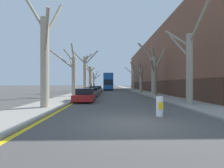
% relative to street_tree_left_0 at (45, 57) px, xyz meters
% --- Properties ---
extents(ground_plane, '(300.00, 300.00, 0.00)m').
position_rel_street_tree_left_0_xyz_m(ground_plane, '(5.62, -4.10, -3.70)').
color(ground_plane, '#4C4947').
extents(sidewalk_left, '(3.17, 120.00, 0.12)m').
position_rel_street_tree_left_0_xyz_m(sidewalk_left, '(-0.49, 45.90, -3.64)').
color(sidewalk_left, gray).
rests_on(sidewalk_left, ground).
extents(sidewalk_right, '(3.17, 120.00, 0.12)m').
position_rel_street_tree_left_0_xyz_m(sidewalk_right, '(11.73, 45.90, -3.64)').
color(sidewalk_right, gray).
rests_on(sidewalk_right, ground).
extents(building_facade_right, '(10.08, 46.49, 11.52)m').
position_rel_street_tree_left_0_xyz_m(building_facade_right, '(18.30, 23.04, 2.05)').
color(building_facade_right, brown).
rests_on(building_facade_right, ground).
extents(kerb_line_stripe, '(0.24, 120.00, 0.01)m').
position_rel_street_tree_left_0_xyz_m(kerb_line_stripe, '(1.28, 45.90, -3.70)').
color(kerb_line_stripe, yellow).
rests_on(kerb_line_stripe, ground).
extents(street_tree_left_0, '(2.92, 3.88, 8.17)m').
position_rel_street_tree_left_0_xyz_m(street_tree_left_0, '(0.00, 0.00, 0.00)').
color(street_tree_left_0, gray).
rests_on(street_tree_left_0, ground).
extents(street_tree_left_1, '(2.76, 4.75, 7.02)m').
position_rel_street_tree_left_0_xyz_m(street_tree_left_1, '(-0.29, 9.58, -0.52)').
color(street_tree_left_1, gray).
rests_on(street_tree_left_1, ground).
extents(street_tree_left_2, '(5.02, 2.96, 8.42)m').
position_rel_street_tree_left_0_xyz_m(street_tree_left_2, '(-0.04, 18.73, 0.48)').
color(street_tree_left_2, gray).
rests_on(street_tree_left_2, ground).
extents(street_tree_left_3, '(3.34, 2.73, 7.77)m').
position_rel_street_tree_left_0_xyz_m(street_tree_left_3, '(-0.17, 27.73, -0.19)').
color(street_tree_left_3, gray).
rests_on(street_tree_left_3, ground).
extents(street_tree_left_4, '(3.49, 2.46, 6.41)m').
position_rel_street_tree_left_0_xyz_m(street_tree_left_4, '(-0.07, 37.15, -0.68)').
color(street_tree_left_4, gray).
rests_on(street_tree_left_4, ground).
extents(street_tree_right_0, '(1.54, 5.24, 7.28)m').
position_rel_street_tree_left_0_xyz_m(street_tree_right_0, '(11.18, 1.41, -0.27)').
color(street_tree_right_0, gray).
rests_on(street_tree_right_0, ground).
extents(street_tree_right_1, '(3.89, 2.75, 7.87)m').
position_rel_street_tree_left_0_xyz_m(street_tree_right_1, '(11.27, 11.16, -0.27)').
color(street_tree_right_1, gray).
rests_on(street_tree_right_1, ground).
extents(street_tree_right_2, '(1.33, 3.14, 5.87)m').
position_rel_street_tree_left_0_xyz_m(street_tree_right_2, '(11.12, 19.22, -0.96)').
color(street_tree_right_2, gray).
rests_on(street_tree_right_2, ground).
extents(street_tree_right_3, '(2.30, 3.78, 8.14)m').
position_rel_street_tree_left_0_xyz_m(street_tree_right_3, '(11.04, 28.47, 0.11)').
color(street_tree_right_3, gray).
rests_on(street_tree_right_3, ground).
extents(double_decker_bus, '(2.60, 11.62, 4.60)m').
position_rel_street_tree_left_0_xyz_m(double_decker_bus, '(4.54, 33.07, -1.10)').
color(double_decker_bus, '#19519E').
rests_on(double_decker_bus, ground).
extents(parked_car_0, '(1.88, 3.93, 1.32)m').
position_rel_street_tree_left_0_xyz_m(parked_car_0, '(2.19, 4.40, -3.08)').
color(parked_car_0, maroon).
rests_on(parked_car_0, ground).
extents(parked_car_1, '(1.83, 4.38, 1.31)m').
position_rel_street_tree_left_0_xyz_m(parked_car_1, '(2.19, 10.23, -3.07)').
color(parked_car_1, '#4C5156').
rests_on(parked_car_1, ground).
extents(parked_car_2, '(1.88, 3.94, 1.39)m').
position_rel_street_tree_left_0_xyz_m(parked_car_2, '(2.19, 15.68, -3.05)').
color(parked_car_2, olive).
rests_on(parked_car_2, ground).
extents(parked_car_3, '(1.85, 4.03, 1.30)m').
position_rel_street_tree_left_0_xyz_m(parked_car_3, '(2.19, 22.07, -3.08)').
color(parked_car_3, '#9EA3AD').
rests_on(parked_car_3, ground).
extents(traffic_bollard, '(0.38, 0.39, 1.09)m').
position_rel_street_tree_left_0_xyz_m(traffic_bollard, '(7.39, -2.58, -3.16)').
color(traffic_bollard, white).
rests_on(traffic_bollard, ground).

